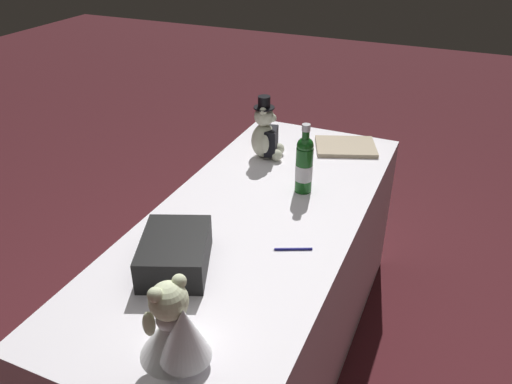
# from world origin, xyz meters

# --- Properties ---
(ground_plane) EXTENTS (12.00, 12.00, 0.00)m
(ground_plane) POSITION_xyz_m (0.00, 0.00, 0.00)
(ground_plane) COLOR #47191E
(reception_table) EXTENTS (1.79, 0.75, 0.75)m
(reception_table) POSITION_xyz_m (0.00, 0.00, 0.37)
(reception_table) COLOR white
(reception_table) RESTS_ON ground_plane
(teddy_bear_groom) EXTENTS (0.16, 0.15, 0.29)m
(teddy_bear_groom) POSITION_xyz_m (0.48, 0.16, 0.86)
(teddy_bear_groom) COLOR beige
(teddy_bear_groom) RESTS_ON reception_table
(teddy_bear_bride) EXTENTS (0.20, 0.23, 0.24)m
(teddy_bear_bride) POSITION_xyz_m (-0.70, -0.09, 0.85)
(teddy_bear_bride) COLOR white
(teddy_bear_bride) RESTS_ON reception_table
(champagne_bottle) EXTENTS (0.07, 0.07, 0.29)m
(champagne_bottle) POSITION_xyz_m (0.25, -0.10, 0.87)
(champagne_bottle) COLOR #155118
(champagne_bottle) RESTS_ON reception_table
(signing_pen) EXTENTS (0.06, 0.13, 0.01)m
(signing_pen) POSITION_xyz_m (-0.15, -0.20, 0.75)
(signing_pen) COLOR navy
(signing_pen) RESTS_ON reception_table
(gift_case_black) EXTENTS (0.34, 0.30, 0.11)m
(gift_case_black) POSITION_xyz_m (-0.39, 0.11, 0.80)
(gift_case_black) COLOR black
(gift_case_black) RESTS_ON reception_table
(guestbook) EXTENTS (0.30, 0.34, 0.02)m
(guestbook) POSITION_xyz_m (0.71, -0.15, 0.76)
(guestbook) COLOR tan
(guestbook) RESTS_ON reception_table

